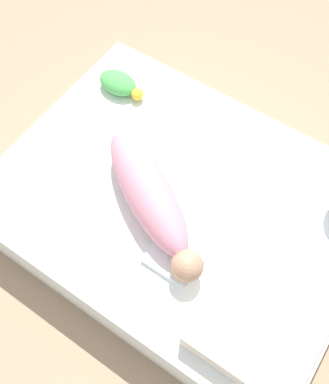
% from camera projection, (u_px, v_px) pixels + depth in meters
% --- Properties ---
extents(ground_plane, '(12.00, 12.00, 0.00)m').
position_uv_depth(ground_plane, '(179.00, 223.00, 1.79)').
color(ground_plane, '#9E8466').
extents(bed_mattress, '(1.28, 0.97, 0.23)m').
position_uv_depth(bed_mattress, '(180.00, 210.00, 1.68)').
color(bed_mattress, white).
rests_on(bed_mattress, ground_plane).
extents(burp_cloth, '(0.17, 0.16, 0.02)m').
position_uv_depth(burp_cloth, '(176.00, 256.00, 1.46)').
color(burp_cloth, white).
rests_on(burp_cloth, bed_mattress).
extents(swaddled_baby, '(0.57, 0.39, 0.17)m').
position_uv_depth(swaddled_baby, '(150.00, 196.00, 1.49)').
color(swaddled_baby, pink).
rests_on(swaddled_baby, bed_mattress).
extents(pillow, '(0.34, 0.34, 0.09)m').
position_uv_depth(pillow, '(260.00, 326.00, 1.32)').
color(pillow, white).
rests_on(pillow, bed_mattress).
extents(turtle_plush, '(0.20, 0.11, 0.07)m').
position_uv_depth(turtle_plush, '(119.00, 84.00, 1.79)').
color(turtle_plush, '#51B756').
rests_on(turtle_plush, bed_mattress).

